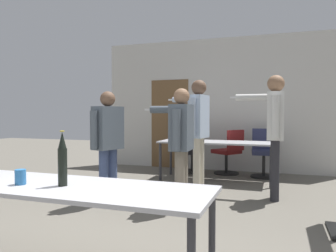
{
  "coord_description": "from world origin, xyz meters",
  "views": [
    {
      "loc": [
        1.35,
        -1.5,
        1.26
      ],
      "look_at": [
        -0.03,
        2.52,
        1.1
      ],
      "focal_mm": 35.0,
      "sensor_mm": 36.0,
      "label": 1
    }
  ],
  "objects_px": {
    "person_center_tall": "(198,123)",
    "office_chair_side_rolled": "(264,154)",
    "beer_bottle": "(62,160)",
    "person_right_polo": "(274,124)",
    "drink_cup": "(20,177)",
    "person_near_casual": "(107,136)",
    "office_chair_far_left": "(229,153)",
    "person_left_plaid": "(181,137)",
    "office_chair_far_right": "(192,154)"
  },
  "relations": [
    {
      "from": "person_center_tall",
      "to": "office_chair_side_rolled",
      "type": "relative_size",
      "value": 1.89
    },
    {
      "from": "beer_bottle",
      "to": "person_right_polo",
      "type": "bearing_deg",
      "value": 65.37
    },
    {
      "from": "beer_bottle",
      "to": "drink_cup",
      "type": "xyz_separation_m",
      "value": [
        -0.32,
        -0.06,
        -0.13
      ]
    },
    {
      "from": "person_center_tall",
      "to": "drink_cup",
      "type": "height_order",
      "value": "person_center_tall"
    },
    {
      "from": "person_center_tall",
      "to": "drink_cup",
      "type": "xyz_separation_m",
      "value": [
        -0.54,
        -3.24,
        -0.32
      ]
    },
    {
      "from": "person_near_casual",
      "to": "office_chair_far_left",
      "type": "distance_m",
      "value": 3.08
    },
    {
      "from": "person_center_tall",
      "to": "person_left_plaid",
      "type": "bearing_deg",
      "value": -170.26
    },
    {
      "from": "office_chair_side_rolled",
      "to": "person_right_polo",
      "type": "bearing_deg",
      "value": 91.37
    },
    {
      "from": "person_right_polo",
      "to": "beer_bottle",
      "type": "distance_m",
      "value": 3.35
    },
    {
      "from": "person_left_plaid",
      "to": "office_chair_far_right",
      "type": "xyz_separation_m",
      "value": [
        -0.51,
        2.54,
        -0.54
      ]
    },
    {
      "from": "person_near_casual",
      "to": "office_chair_far_right",
      "type": "xyz_separation_m",
      "value": [
        0.53,
        2.67,
        -0.53
      ]
    },
    {
      "from": "person_right_polo",
      "to": "drink_cup",
      "type": "height_order",
      "value": "person_right_polo"
    },
    {
      "from": "person_left_plaid",
      "to": "office_chair_side_rolled",
      "type": "distance_m",
      "value": 2.83
    },
    {
      "from": "person_right_polo",
      "to": "office_chair_far_left",
      "type": "height_order",
      "value": "person_right_polo"
    },
    {
      "from": "person_center_tall",
      "to": "person_right_polo",
      "type": "distance_m",
      "value": 1.18
    },
    {
      "from": "person_near_casual",
      "to": "person_center_tall",
      "type": "height_order",
      "value": "person_center_tall"
    },
    {
      "from": "office_chair_far_right",
      "to": "beer_bottle",
      "type": "distance_m",
      "value": 4.8
    },
    {
      "from": "person_center_tall",
      "to": "person_right_polo",
      "type": "xyz_separation_m",
      "value": [
        1.17,
        -0.13,
        0.0
      ]
    },
    {
      "from": "person_left_plaid",
      "to": "office_chair_far_left",
      "type": "relative_size",
      "value": 1.72
    },
    {
      "from": "person_near_casual",
      "to": "office_chair_side_rolled",
      "type": "xyz_separation_m",
      "value": [
        1.99,
        2.74,
        -0.49
      ]
    },
    {
      "from": "beer_bottle",
      "to": "office_chair_far_left",
      "type": "bearing_deg",
      "value": 84.34
    },
    {
      "from": "office_chair_side_rolled",
      "to": "beer_bottle",
      "type": "xyz_separation_m",
      "value": [
        -1.17,
        -4.83,
        0.47
      ]
    },
    {
      "from": "person_right_polo",
      "to": "office_chair_far_left",
      "type": "distance_m",
      "value": 2.13
    },
    {
      "from": "person_near_casual",
      "to": "office_chair_side_rolled",
      "type": "bearing_deg",
      "value": -19.1
    },
    {
      "from": "person_near_casual",
      "to": "office_chair_far_left",
      "type": "relative_size",
      "value": 1.69
    },
    {
      "from": "office_chair_side_rolled",
      "to": "drink_cup",
      "type": "relative_size",
      "value": 8.65
    },
    {
      "from": "office_chair_side_rolled",
      "to": "drink_cup",
      "type": "height_order",
      "value": "office_chair_side_rolled"
    },
    {
      "from": "person_center_tall",
      "to": "beer_bottle",
      "type": "relative_size",
      "value": 4.53
    },
    {
      "from": "person_center_tall",
      "to": "office_chair_far_right",
      "type": "height_order",
      "value": "person_center_tall"
    },
    {
      "from": "person_near_casual",
      "to": "office_chair_far_right",
      "type": "height_order",
      "value": "person_near_casual"
    },
    {
      "from": "office_chair_far_left",
      "to": "office_chair_side_rolled",
      "type": "bearing_deg",
      "value": -54.4
    },
    {
      "from": "person_center_tall",
      "to": "person_right_polo",
      "type": "height_order",
      "value": "person_right_polo"
    },
    {
      "from": "office_chair_far_left",
      "to": "person_left_plaid",
      "type": "bearing_deg",
      "value": -149.46
    },
    {
      "from": "person_near_casual",
      "to": "drink_cup",
      "type": "relative_size",
      "value": 14.22
    },
    {
      "from": "person_near_casual",
      "to": "office_chair_far_right",
      "type": "distance_m",
      "value": 2.78
    },
    {
      "from": "person_center_tall",
      "to": "office_chair_side_rolled",
      "type": "bearing_deg",
      "value": -19.77
    },
    {
      "from": "drink_cup",
      "to": "person_right_polo",
      "type": "bearing_deg",
      "value": 61.1
    },
    {
      "from": "person_center_tall",
      "to": "person_left_plaid",
      "type": "xyz_separation_m",
      "value": [
        -0.01,
        -0.96,
        -0.16
      ]
    },
    {
      "from": "person_near_casual",
      "to": "office_chair_far_left",
      "type": "height_order",
      "value": "person_near_casual"
    },
    {
      "from": "person_left_plaid",
      "to": "drink_cup",
      "type": "bearing_deg",
      "value": 163.79
    },
    {
      "from": "person_center_tall",
      "to": "office_chair_side_rolled",
      "type": "xyz_separation_m",
      "value": [
        0.95,
        1.65,
        -0.66
      ]
    },
    {
      "from": "person_right_polo",
      "to": "office_chair_side_rolled",
      "type": "distance_m",
      "value": 1.92
    },
    {
      "from": "person_left_plaid",
      "to": "person_right_polo",
      "type": "xyz_separation_m",
      "value": [
        1.18,
        0.82,
        0.16
      ]
    },
    {
      "from": "office_chair_side_rolled",
      "to": "person_center_tall",
      "type": "bearing_deg",
      "value": 54.36
    },
    {
      "from": "person_center_tall",
      "to": "person_right_polo",
      "type": "relative_size",
      "value": 0.99
    },
    {
      "from": "drink_cup",
      "to": "person_near_casual",
      "type": "bearing_deg",
      "value": 103.0
    },
    {
      "from": "person_near_casual",
      "to": "office_chair_far_right",
      "type": "bearing_deg",
      "value": 5.7
    },
    {
      "from": "beer_bottle",
      "to": "person_center_tall",
      "type": "bearing_deg",
      "value": 86.01
    },
    {
      "from": "office_chair_far_left",
      "to": "drink_cup",
      "type": "bearing_deg",
      "value": -152.99
    },
    {
      "from": "person_near_casual",
      "to": "office_chair_side_rolled",
      "type": "relative_size",
      "value": 1.64
    }
  ]
}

